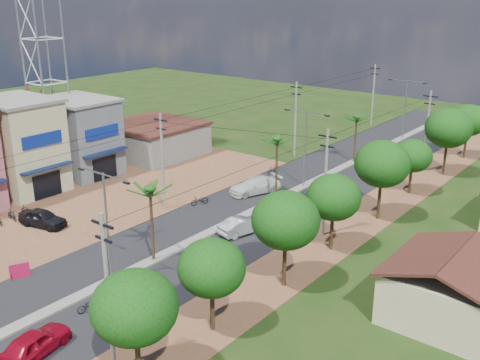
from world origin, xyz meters
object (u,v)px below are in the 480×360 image
object	(u,v)px
car_white_far	(255,186)
car_parked_dark	(43,218)
car_silver_mid	(243,226)
moto_rider_east	(89,305)
roadside_sign	(20,271)
car_red_near	(35,343)

from	to	relation	value
car_white_far	car_parked_dark	bearing A→B (deg)	-95.61
car_silver_mid	car_white_far	size ratio (longest dim) A/B	0.79
moto_rider_east	roadside_sign	world-z (taller)	roadside_sign
car_red_near	car_parked_dark	xyz separation A→B (m)	(-15.41, 10.61, -0.01)
roadside_sign	car_white_far	bearing A→B (deg)	108.54
car_silver_mid	moto_rider_east	xyz separation A→B (m)	(-0.29, -15.33, -0.26)
car_silver_mid	moto_rider_east	distance (m)	15.34
car_silver_mid	roadside_sign	world-z (taller)	car_silver_mid
car_white_far	roadside_sign	xyz separation A→B (m)	(-2.60, -24.13, -0.23)
car_silver_mid	car_white_far	bearing A→B (deg)	-44.22
car_silver_mid	roadside_sign	xyz separation A→B (m)	(-7.64, -15.69, -0.15)
car_red_near	car_parked_dark	bearing A→B (deg)	-46.22
car_silver_mid	car_red_near	bearing A→B (deg)	107.94
car_parked_dark	moto_rider_east	distance (m)	15.27
car_silver_mid	roadside_sign	distance (m)	17.45
car_white_far	car_parked_dark	size ratio (longest dim) A/B	1.24
car_silver_mid	car_parked_dark	distance (m)	17.16
moto_rider_east	roadside_sign	bearing A→B (deg)	13.00
car_white_far	car_parked_dark	xyz separation A→B (m)	(-9.32, -17.84, -0.04)
car_silver_mid	car_parked_dark	world-z (taller)	car_parked_dark
car_red_near	moto_rider_east	distance (m)	4.88
car_silver_mid	roadside_sign	size ratio (longest dim) A/B	3.35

